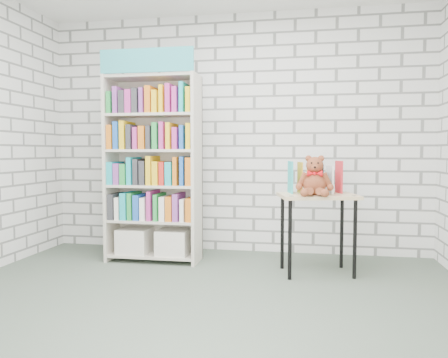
# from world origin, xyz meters

# --- Properties ---
(ground) EXTENTS (4.50, 4.50, 0.00)m
(ground) POSITION_xyz_m (0.00, 0.00, 0.00)
(ground) COLOR #475446
(ground) RESTS_ON ground
(room_shell) EXTENTS (4.52, 4.02, 2.81)m
(room_shell) POSITION_xyz_m (0.00, 0.00, 1.78)
(room_shell) COLOR silver
(room_shell) RESTS_ON ground
(bookshelf) EXTENTS (1.00, 0.39, 2.24)m
(bookshelf) POSITION_xyz_m (-0.78, 1.36, 1.02)
(bookshelf) COLOR beige
(bookshelf) RESTS_ON ground
(display_table) EXTENTS (0.82, 0.65, 0.78)m
(display_table) POSITION_xyz_m (0.95, 1.16, 0.67)
(display_table) COLOR tan
(display_table) RESTS_ON ground
(table_books) EXTENTS (0.54, 0.33, 0.30)m
(table_books) POSITION_xyz_m (0.92, 1.27, 0.93)
(table_books) COLOR #2AB9B9
(table_books) RESTS_ON display_table
(teddy_bear) EXTENTS (0.35, 0.32, 0.38)m
(teddy_bear) POSITION_xyz_m (0.91, 1.03, 0.93)
(teddy_bear) COLOR brown
(teddy_bear) RESTS_ON display_table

